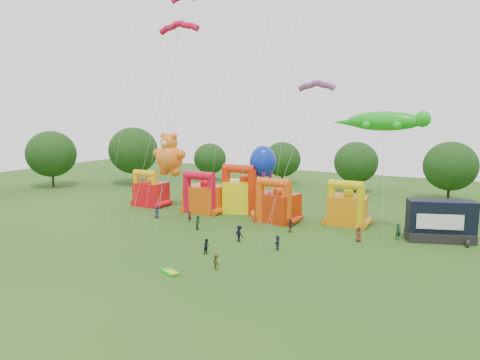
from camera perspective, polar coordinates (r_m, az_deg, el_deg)
The scene contains 24 objects.
ground at distance 40.63m, azimuth -14.68°, elevation -12.70°, with size 160.00×160.00×0.00m, color #1F4E16.
tree_ring at distance 40.02m, azimuth -15.67°, elevation -3.70°, with size 120.75×122.82×12.07m.
bouncy_castle_0 at distance 70.66m, azimuth -11.89°, elevation -1.57°, with size 4.70×3.79×5.99m.
bouncy_castle_1 at distance 65.03m, azimuth -4.83°, elevation -2.18°, with size 6.10×5.17×6.37m.
bouncy_castle_2 at distance 64.61m, azimuth 0.41°, elevation -1.87°, with size 6.62×5.81×7.43m.
bouncy_castle_3 at distance 59.25m, azimuth 4.96°, elevation -3.30°, with size 6.08×5.34×6.22m.
bouncy_castle_4 at distance 59.12m, azimuth 14.12°, elevation -3.57°, with size 5.39×4.50×6.18m.
stage_trailer at distance 55.25m, azimuth 25.17°, elevation -5.01°, with size 7.91×5.05×4.85m.
teddy_bear_kite at distance 68.51m, azimuth -9.59°, elevation 2.28°, with size 6.00×7.58×11.98m.
gecko_kite at distance 54.54m, azimuth 18.56°, elevation 2.68°, with size 11.77×7.54×15.21m.
octopus_kite at distance 62.02m, azimuth 2.79°, elevation 0.21°, with size 3.89×8.52×10.28m.
parafoil_kites at distance 54.12m, azimuth -4.82°, elevation 6.92°, with size 25.69×16.43×32.23m.
diamond_kites at distance 49.90m, azimuth -4.19°, elevation 11.13°, with size 24.13×21.54×38.61m.
folded_kite_bundle at distance 41.17m, azimuth -9.27°, elevation -12.03°, with size 2.23×1.71×0.31m.
spectator_0 at distance 62.46m, azimuth -11.03°, elevation -4.19°, with size 0.87×0.56×1.77m, color #2D2843.
spectator_1 at distance 59.63m, azimuth -6.72°, elevation -4.83°, with size 0.55×0.36×1.52m, color #4D1619.
spectator_2 at distance 55.43m, azimuth -5.57°, elevation -5.68°, with size 0.89×0.69×1.83m, color #1B4529.
spectator_3 at distance 50.06m, azimuth -0.09°, elevation -7.15°, with size 1.25×0.72×1.94m, color black.
spectator_4 at distance 54.24m, azimuth 6.74°, elevation -6.06°, with size 1.04×0.43×1.77m, color #3B2717.
spectator_5 at distance 47.35m, azimuth 5.02°, elevation -8.31°, with size 1.51×0.48×1.63m, color #2B2C47.
spectator_6 at distance 51.99m, azimuth 15.52°, elevation -6.97°, with size 0.86×0.56×1.75m, color maroon.
spectator_7 at distance 54.13m, azimuth 20.33°, elevation -6.48°, with size 0.71×0.46×1.94m, color #163923.
spectator_8 at distance 45.90m, azimuth -4.43°, elevation -8.82°, with size 0.82×0.64×1.68m, color black.
spectator_9 at distance 41.49m, azimuth -3.21°, elevation -10.82°, with size 1.01×0.58×1.56m, color #3B3117.
Camera 1 is at (25.93, -27.67, 14.60)m, focal length 32.00 mm.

